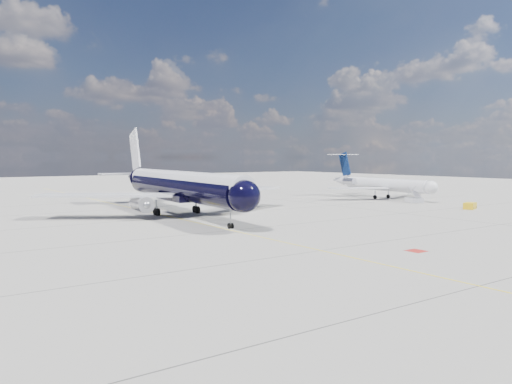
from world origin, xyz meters
TOP-DOWN VIEW (x-y plane):
  - ground at (0.00, 30.00)m, footprint 320.00×320.00m
  - taxiway_centerline at (0.00, 25.00)m, footprint 0.16×160.00m
  - red_marking at (6.80, -10.00)m, footprint 1.60×1.60m
  - main_airliner at (2.16, 28.20)m, footprint 38.46×46.99m
  - regional_jet at (48.15, 30.47)m, footprint 24.46×28.13m
  - boarding_stair at (46.36, 20.37)m, footprint 3.06×3.42m
  - service_tug at (43.79, 7.69)m, footprint 3.02×2.31m

SIDE VIEW (x-z plane):
  - ground at x=0.00m, z-range 0.00..0.00m
  - taxiway_centerline at x=0.00m, z-range 0.00..0.01m
  - red_marking at x=6.80m, z-range 0.00..0.01m
  - service_tug at x=43.79m, z-range -0.01..1.04m
  - boarding_stair at x=46.36m, z-range -0.99..2.15m
  - regional_jet at x=48.15m, z-range -1.76..7.77m
  - main_airliner at x=2.16m, z-range -2.57..11.00m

